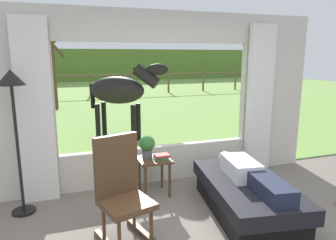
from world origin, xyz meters
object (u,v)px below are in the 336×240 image
at_px(side_table, 154,165).
at_px(horse, 121,91).
at_px(potted_plant, 147,145).
at_px(pasture_tree, 51,70).
at_px(floor_lamp_left, 13,99).
at_px(recliner_sofa, 246,196).
at_px(reclining_person, 250,174).
at_px(rocking_chair, 122,191).
at_px(book_stack, 161,157).

distance_m(side_table, horse, 2.94).
bearing_deg(potted_plant, pasture_tree, 99.70).
bearing_deg(side_table, floor_lamp_left, 179.29).
relative_size(recliner_sofa, reclining_person, 1.27).
relative_size(potted_plant, pasture_tree, 0.10).
distance_m(rocking_chair, horse, 3.91).
distance_m(potted_plant, pasture_tree, 8.01).
relative_size(side_table, potted_plant, 1.63).
relative_size(book_stack, horse, 0.13).
bearing_deg(floor_lamp_left, rocking_chair, -42.43).
bearing_deg(recliner_sofa, potted_plant, 146.05).
distance_m(side_table, book_stack, 0.17).
bearing_deg(horse, reclining_person, 45.41).
bearing_deg(side_table, reclining_person, -44.96).
relative_size(side_table, horse, 0.30).
xyz_separation_m(floor_lamp_left, horse, (1.78, 2.82, -0.27)).
xyz_separation_m(potted_plant, pasture_tree, (-1.34, 7.86, 0.72)).
height_order(reclining_person, potted_plant, potted_plant).
distance_m(recliner_sofa, potted_plant, 1.46).
height_order(side_table, book_stack, book_stack).
height_order(recliner_sofa, floor_lamp_left, floor_lamp_left).
bearing_deg(floor_lamp_left, recliner_sofa, -18.92).
distance_m(rocking_chair, side_table, 1.14).
relative_size(horse, pasture_tree, 0.54).
bearing_deg(side_table, horse, 88.17).
relative_size(floor_lamp_left, pasture_tree, 0.55).
height_order(rocking_chair, horse, horse).
relative_size(potted_plant, book_stack, 1.44).
bearing_deg(rocking_chair, floor_lamp_left, 121.21).
height_order(floor_lamp_left, pasture_tree, pasture_tree).
relative_size(floor_lamp_left, horse, 1.02).
xyz_separation_m(recliner_sofa, potted_plant, (-1.01, 0.93, 0.48)).
xyz_separation_m(reclining_person, pasture_tree, (-2.35, 8.85, 0.90)).
distance_m(side_table, potted_plant, 0.29).
relative_size(recliner_sofa, rocking_chair, 1.62).
height_order(horse, pasture_tree, pasture_tree).
height_order(book_stack, pasture_tree, pasture_tree).
bearing_deg(book_stack, horse, 90.00).
xyz_separation_m(rocking_chair, potted_plant, (0.55, 1.01, 0.16)).
distance_m(rocking_chair, pasture_tree, 8.95).
relative_size(rocking_chair, side_table, 2.15).
distance_m(recliner_sofa, pasture_tree, 9.19).
distance_m(recliner_sofa, side_table, 1.29).
height_order(reclining_person, rocking_chair, rocking_chair).
xyz_separation_m(reclining_person, rocking_chair, (-1.55, -0.02, 0.02)).
height_order(reclining_person, pasture_tree, pasture_tree).
distance_m(book_stack, floor_lamp_left, 1.98).
bearing_deg(book_stack, potted_plant, 146.47).
bearing_deg(potted_plant, side_table, -36.87).
height_order(rocking_chair, side_table, rocking_chair).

